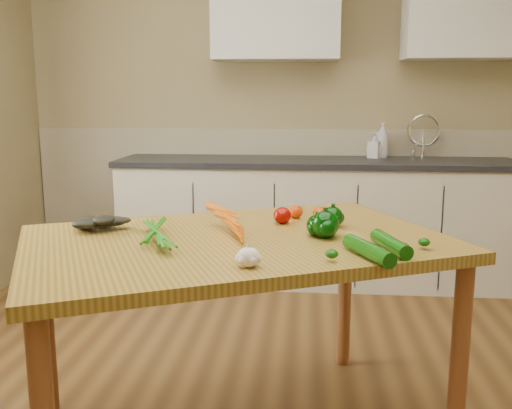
{
  "coord_description": "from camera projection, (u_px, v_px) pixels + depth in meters",
  "views": [
    {
      "loc": [
        0.14,
        -1.91,
        1.34
      ],
      "look_at": [
        -0.07,
        0.4,
        0.9
      ],
      "focal_mm": 40.0,
      "sensor_mm": 36.0,
      "label": 1
    }
  ],
  "objects": [
    {
      "name": "pepper_b",
      "position": [
        333.0,
        217.0,
        2.3
      ],
      "size": [
        0.08,
        0.08,
        0.08
      ],
      "primitive_type": "sphere",
      "color": "#023004",
      "rests_on": "table"
    },
    {
      "name": "pepper_c",
      "position": [
        325.0,
        225.0,
        2.12
      ],
      "size": [
        0.1,
        0.1,
        0.1
      ],
      "primitive_type": "sphere",
      "color": "#023004",
      "rests_on": "table"
    },
    {
      "name": "room",
      "position": [
        269.0,
        123.0,
        2.07
      ],
      "size": [
        4.04,
        5.04,
        2.64
      ],
      "color": "brown",
      "rests_on": "ground"
    },
    {
      "name": "pepper_a",
      "position": [
        317.0,
        226.0,
        2.16
      ],
      "size": [
        0.08,
        0.08,
        0.08
      ],
      "primitive_type": "sphere",
      "color": "#023004",
      "rests_on": "table"
    },
    {
      "name": "zucchini_b",
      "position": [
        368.0,
        250.0,
        1.86
      ],
      "size": [
        0.16,
        0.26,
        0.05
      ],
      "primitive_type": "cylinder",
      "rotation": [
        1.57,
        0.0,
        0.42
      ],
      "color": "#0B4307",
      "rests_on": "table"
    },
    {
      "name": "garlic_bulb",
      "position": [
        248.0,
        257.0,
        1.76
      ],
      "size": [
        0.07,
        0.07,
        0.06
      ],
      "primitive_type": "ellipsoid",
      "color": "white",
      "rests_on": "table"
    },
    {
      "name": "table",
      "position": [
        237.0,
        261.0,
        2.15
      ],
      "size": [
        1.81,
        1.54,
        0.82
      ],
      "rotation": [
        0.0,
        0.0,
        0.44
      ],
      "color": "olive",
      "rests_on": "ground"
    },
    {
      "name": "tomato_c",
      "position": [
        320.0,
        214.0,
        2.42
      ],
      "size": [
        0.06,
        0.06,
        0.06
      ],
      "primitive_type": "ellipsoid",
      "color": "red",
      "rests_on": "table"
    },
    {
      "name": "carrot_bunch",
      "position": [
        207.0,
        225.0,
        2.17
      ],
      "size": [
        0.35,
        0.32,
        0.08
      ],
      "primitive_type": null,
      "rotation": [
        0.0,
        0.0,
        0.44
      ],
      "color": "#E56305",
      "rests_on": "table"
    },
    {
      "name": "soap_bottle_c",
      "position": [
        376.0,
        145.0,
        4.2
      ],
      "size": [
        0.17,
        0.17,
        0.19
      ],
      "primitive_type": "imported",
      "rotation": [
        0.0,
        0.0,
        4.5
      ],
      "color": "silver",
      "rests_on": "counter_run"
    },
    {
      "name": "tomato_b",
      "position": [
        296.0,
        212.0,
        2.47
      ],
      "size": [
        0.06,
        0.06,
        0.06
      ],
      "primitive_type": "ellipsoid",
      "color": "red",
      "rests_on": "table"
    },
    {
      "name": "soap_bottle_b",
      "position": [
        374.0,
        146.0,
        4.16
      ],
      "size": [
        0.11,
        0.11,
        0.18
      ],
      "primitive_type": "imported",
      "rotation": [
        0.0,
        0.0,
        5.85
      ],
      "color": "silver",
      "rests_on": "counter_run"
    },
    {
      "name": "zucchini_a",
      "position": [
        391.0,
        244.0,
        1.94
      ],
      "size": [
        0.12,
        0.25,
        0.05
      ],
      "primitive_type": "cylinder",
      "rotation": [
        1.57,
        0.0,
        0.28
      ],
      "color": "#0B4307",
      "rests_on": "table"
    },
    {
      "name": "counter_run",
      "position": [
        316.0,
        220.0,
        4.17
      ],
      "size": [
        2.84,
        0.64,
        1.14
      ],
      "color": "beige",
      "rests_on": "ground"
    },
    {
      "name": "soap_bottle_a",
      "position": [
        382.0,
        140.0,
        4.18
      ],
      "size": [
        0.13,
        0.13,
        0.26
      ],
      "primitive_type": "imported",
      "rotation": [
        0.0,
        0.0,
        3.58
      ],
      "color": "silver",
      "rests_on": "counter_run"
    },
    {
      "name": "upper_cabinets",
      "position": [
        363.0,
        8.0,
        3.99
      ],
      "size": [
        2.15,
        0.35,
        0.7
      ],
      "color": "silver",
      "rests_on": "room"
    },
    {
      "name": "tomato_a",
      "position": [
        282.0,
        215.0,
        2.37
      ],
      "size": [
        0.08,
        0.08,
        0.07
      ],
      "primitive_type": "ellipsoid",
      "color": "#8B0802",
      "rests_on": "table"
    },
    {
      "name": "leafy_greens",
      "position": [
        104.0,
        216.0,
        2.25
      ],
      "size": [
        0.22,
        0.2,
        0.11
      ],
      "primitive_type": null,
      "color": "black",
      "rests_on": "table"
    }
  ]
}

